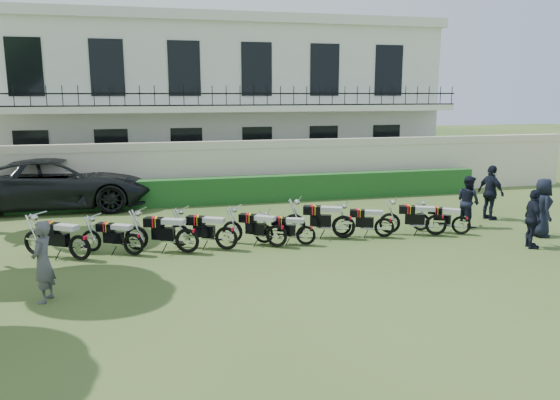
{
  "coord_description": "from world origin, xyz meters",
  "views": [
    {
      "loc": [
        -3.2,
        -13.02,
        4.15
      ],
      "look_at": [
        0.52,
        1.97,
        1.09
      ],
      "focal_mm": 35.0,
      "sensor_mm": 36.0,
      "label": 1
    }
  ],
  "objects": [
    {
      "name": "ground",
      "position": [
        0.0,
        0.0,
        0.0
      ],
      "size": [
        100.0,
        100.0,
        0.0
      ],
      "primitive_type": "plane",
      "color": "#324B1E",
      "rests_on": "ground"
    },
    {
      "name": "perimeter_wall",
      "position": [
        0.0,
        8.0,
        1.17
      ],
      "size": [
        30.0,
        0.35,
        2.3
      ],
      "color": "beige",
      "rests_on": "ground"
    },
    {
      "name": "hedge",
      "position": [
        1.0,
        7.2,
        0.5
      ],
      "size": [
        18.0,
        0.6,
        1.0
      ],
      "primitive_type": "cube",
      "color": "#19461A",
      "rests_on": "ground"
    },
    {
      "name": "building",
      "position": [
        0.0,
        13.96,
        3.71
      ],
      "size": [
        20.4,
        9.6,
        7.4
      ],
      "color": "silver",
      "rests_on": "ground"
    },
    {
      "name": "motorcycle_0",
      "position": [
        -4.89,
        0.87,
        0.51
      ],
      "size": [
        1.77,
        1.19,
        1.11
      ],
      "rotation": [
        0.0,
        0.0,
        1.0
      ],
      "color": "black",
      "rests_on": "ground"
    },
    {
      "name": "motorcycle_1",
      "position": [
        -3.6,
        1.0,
        0.46
      ],
      "size": [
        1.63,
        0.98,
        0.99
      ],
      "rotation": [
        0.0,
        0.0,
        1.06
      ],
      "color": "black",
      "rests_on": "ground"
    },
    {
      "name": "motorcycle_2",
      "position": [
        -2.24,
        0.86,
        0.52
      ],
      "size": [
        1.92,
        1.01,
        1.13
      ],
      "rotation": [
        0.0,
        0.0,
        1.13
      ],
      "color": "black",
      "rests_on": "ground"
    },
    {
      "name": "motorcycle_3",
      "position": [
        -1.21,
        0.91,
        0.5
      ],
      "size": [
        1.79,
        1.04,
        1.08
      ],
      "rotation": [
        0.0,
        0.0,
        1.08
      ],
      "color": "black",
      "rests_on": "ground"
    },
    {
      "name": "motorcycle_4",
      "position": [
        0.15,
        0.86,
        0.49
      ],
      "size": [
        1.65,
        1.17,
        1.05
      ],
      "rotation": [
        0.0,
        0.0,
        0.97
      ],
      "color": "black",
      "rests_on": "ground"
    },
    {
      "name": "motorcycle_5",
      "position": [
        0.98,
        0.87,
        0.43
      ],
      "size": [
        1.61,
        0.79,
        0.93
      ],
      "rotation": [
        0.0,
        0.0,
        1.18
      ],
      "color": "black",
      "rests_on": "ground"
    },
    {
      "name": "motorcycle_6",
      "position": [
        2.23,
        1.27,
        0.53
      ],
      "size": [
        1.98,
        0.97,
        1.14
      ],
      "rotation": [
        0.0,
        0.0,
        1.18
      ],
      "color": "black",
      "rests_on": "ground"
    },
    {
      "name": "motorcycle_7",
      "position": [
        3.42,
        1.11,
        0.45
      ],
      "size": [
        1.7,
        0.83,
        0.98
      ],
      "rotation": [
        0.0,
        0.0,
        1.18
      ],
      "color": "black",
      "rests_on": "ground"
    },
    {
      "name": "motorcycle_8",
      "position": [
        4.98,
        0.94,
        0.49
      ],
      "size": [
        1.83,
        0.92,
        1.06
      ],
      "rotation": [
        0.0,
        0.0,
        1.16
      ],
      "color": "black",
      "rests_on": "ground"
    },
    {
      "name": "motorcycle_9",
      "position": [
        5.76,
        0.86,
        0.43
      ],
      "size": [
        1.44,
        1.1,
        0.94
      ],
      "rotation": [
        0.0,
        0.0,
        0.93
      ],
      "color": "black",
      "rests_on": "ground"
    },
    {
      "name": "suv",
      "position": [
        -6.26,
        7.8,
        0.92
      ],
      "size": [
        6.7,
        3.24,
        1.84
      ],
      "primitive_type": "imported",
      "rotation": [
        0.0,
        0.0,
        1.54
      ],
      "color": "black",
      "rests_on": "ground"
    },
    {
      "name": "inspector",
      "position": [
        -5.29,
        -1.76,
        0.83
      ],
      "size": [
        0.54,
        0.68,
        1.66
      ],
      "primitive_type": "imported",
      "rotation": [
        0.0,
        0.0,
        -1.83
      ],
      "color": "#555459",
      "rests_on": "ground"
    },
    {
      "name": "officer_2",
      "position": [
        6.84,
        -0.81,
        0.8
      ],
      "size": [
        0.68,
        1.02,
        1.61
      ],
      "primitive_type": "imported",
      "rotation": [
        0.0,
        0.0,
        1.24
      ],
      "color": "black",
      "rests_on": "ground"
    },
    {
      "name": "officer_3",
      "position": [
        7.94,
        0.2,
        0.86
      ],
      "size": [
        0.77,
        0.96,
        1.71
      ],
      "primitive_type": "imported",
      "rotation": [
        0.0,
        0.0,
        1.26
      ],
      "color": "black",
      "rests_on": "ground"
    },
    {
      "name": "officer_4",
      "position": [
        6.5,
        1.72,
        0.81
      ],
      "size": [
        0.75,
        0.89,
        1.62
      ],
      "primitive_type": "imported",
      "rotation": [
        0.0,
        0.0,
        1.76
      ],
      "color": "black",
      "rests_on": "ground"
    },
    {
      "name": "officer_5",
      "position": [
        7.8,
        2.44,
        0.91
      ],
      "size": [
        0.62,
        1.12,
        1.81
      ],
      "primitive_type": "imported",
      "rotation": [
        0.0,
        0.0,
        1.75
      ],
      "color": "black",
      "rests_on": "ground"
    }
  ]
}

